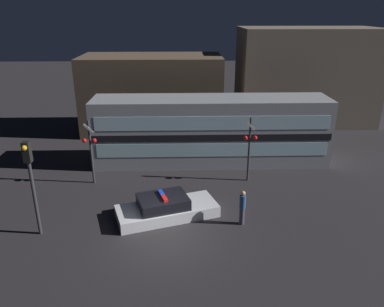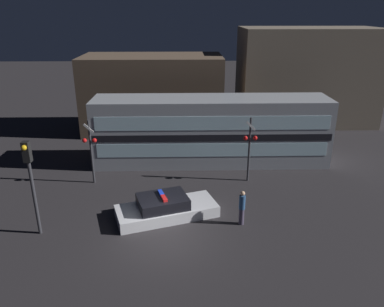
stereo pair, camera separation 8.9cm
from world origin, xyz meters
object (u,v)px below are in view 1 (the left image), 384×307
(train, at_px, (211,131))
(traffic_light_corner, at_px, (31,174))
(pedestrian, at_px, (242,207))
(police_car, at_px, (166,208))
(crossing_signal_near, at_px, (250,145))

(train, relative_size, traffic_light_corner, 3.40)
(train, bearing_deg, pedestrian, -83.35)
(police_car, bearing_deg, traffic_light_corner, 175.57)
(train, distance_m, pedestrian, 7.96)
(pedestrian, xyz_separation_m, crossing_signal_near, (1.08, 4.74, 1.34))
(train, height_order, traffic_light_corner, traffic_light_corner)
(traffic_light_corner, bearing_deg, pedestrian, 3.46)
(police_car, bearing_deg, train, 51.18)
(traffic_light_corner, bearing_deg, crossing_signal_near, 27.20)
(train, bearing_deg, traffic_light_corner, -134.86)
(train, height_order, pedestrian, train)
(crossing_signal_near, xyz_separation_m, traffic_light_corner, (-10.31, -5.30, 0.73))
(police_car, height_order, pedestrian, pedestrian)
(police_car, height_order, traffic_light_corner, traffic_light_corner)
(police_car, distance_m, traffic_light_corner, 6.32)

